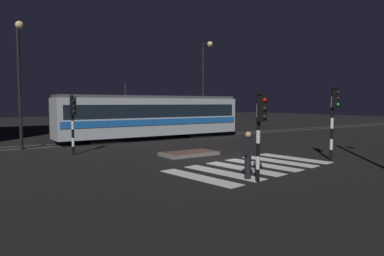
# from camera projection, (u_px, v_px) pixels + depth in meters

# --- Properties ---
(ground_plane) EXTENTS (120.00, 120.00, 0.00)m
(ground_plane) POSITION_uv_depth(u_px,v_px,m) (220.00, 159.00, 16.49)
(ground_plane) COLOR black
(rail_near) EXTENTS (80.00, 0.12, 0.03)m
(rail_near) POSITION_uv_depth(u_px,v_px,m) (138.00, 141.00, 24.25)
(rail_near) COLOR #59595E
(rail_near) RESTS_ON ground
(rail_far) EXTENTS (80.00, 0.12, 0.03)m
(rail_far) POSITION_uv_depth(u_px,v_px,m) (130.00, 139.00, 25.44)
(rail_far) COLOR #59595E
(rail_far) RESTS_ON ground
(crosswalk_zebra) EXTENTS (7.57, 4.77, 0.02)m
(crosswalk_zebra) POSITION_uv_depth(u_px,v_px,m) (253.00, 166.00, 14.59)
(crosswalk_zebra) COLOR silver
(crosswalk_zebra) RESTS_ON ground
(traffic_island) EXTENTS (2.87, 1.56, 0.18)m
(traffic_island) POSITION_uv_depth(u_px,v_px,m) (189.00, 154.00, 17.78)
(traffic_island) COLOR slate
(traffic_island) RESTS_ON ground
(traffic_light_corner_far_left) EXTENTS (0.36, 0.42, 3.14)m
(traffic_light_corner_far_left) POSITION_uv_depth(u_px,v_px,m) (73.00, 116.00, 17.68)
(traffic_light_corner_far_left) COLOR black
(traffic_light_corner_far_left) RESTS_ON ground
(traffic_light_kerb_mid_left) EXTENTS (0.36, 0.42, 3.14)m
(traffic_light_kerb_mid_left) POSITION_uv_depth(u_px,v_px,m) (260.00, 122.00, 11.55)
(traffic_light_kerb_mid_left) COLOR black
(traffic_light_kerb_mid_left) RESTS_ON ground
(traffic_light_corner_near_right) EXTENTS (0.36, 0.42, 3.53)m
(traffic_light_corner_near_right) POSITION_uv_depth(u_px,v_px,m) (334.00, 111.00, 16.03)
(traffic_light_corner_near_right) COLOR black
(traffic_light_corner_near_right) RESTS_ON ground
(street_lamp_trackside_right) EXTENTS (0.44, 1.21, 7.52)m
(street_lamp_trackside_right) POSITION_uv_depth(u_px,v_px,m) (205.00, 78.00, 27.35)
(street_lamp_trackside_right) COLOR black
(street_lamp_trackside_right) RESTS_ON ground
(street_lamp_trackside_left) EXTENTS (0.44, 1.21, 7.20)m
(street_lamp_trackside_left) POSITION_uv_depth(u_px,v_px,m) (19.00, 70.00, 19.39)
(street_lamp_trackside_left) COLOR black
(street_lamp_trackside_left) RESTS_ON ground
(tram) EXTENTS (14.27, 2.58, 4.15)m
(tram) POSITION_uv_depth(u_px,v_px,m) (152.00, 116.00, 25.55)
(tram) COLOR #B2BCC1
(tram) RESTS_ON ground
(pedestrian_waiting_at_kerb) EXTENTS (0.36, 0.24, 1.71)m
(pedestrian_waiting_at_kerb) POSITION_uv_depth(u_px,v_px,m) (248.00, 155.00, 12.15)
(pedestrian_waiting_at_kerb) COLOR black
(pedestrian_waiting_at_kerb) RESTS_ON ground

